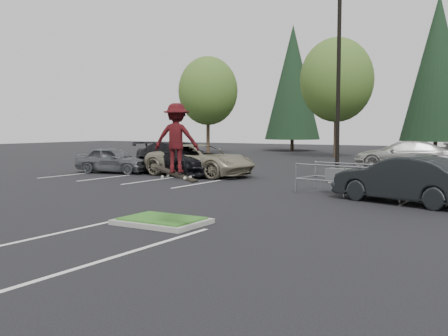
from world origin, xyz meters
The scene contains 15 objects.
ground centered at (0.00, 0.00, 0.00)m, with size 120.00×120.00×0.00m, color black.
grass_median centered at (0.00, 0.00, 0.08)m, with size 2.20×1.60×0.16m.
stall_lines centered at (-1.35, 6.02, 0.00)m, with size 22.62×17.60×0.01m.
light_pole centered at (0.50, 12.00, 4.56)m, with size 0.70×0.60×10.12m.
decid_a centered at (-18.01, 30.03, 5.58)m, with size 5.44×5.44×8.91m.
decid_b centered at (-6.01, 30.53, 6.04)m, with size 5.89×5.89×9.64m.
conif_a centered at (-14.00, 40.00, 7.10)m, with size 5.72×5.72×13.00m.
conif_b centered at (0.00, 40.50, 7.85)m, with size 6.38×6.38×14.50m.
cart_corral centered at (2.05, 8.07, 0.72)m, with size 4.23×2.09×1.15m.
skateboarder centered at (1.20, -1.00, 2.22)m, with size 1.15×0.92×1.77m.
car_l_tan centered at (-6.50, 11.50, 0.80)m, with size 2.67×5.79×1.61m, color gray.
car_l_black centered at (-8.00, 11.50, 0.86)m, with size 2.41×5.92×1.72m, color black.
car_l_grey centered at (-11.50, 10.50, 0.71)m, with size 1.67×4.14×1.41m, color #505458.
car_r_charc centered at (4.50, 7.00, 0.77)m, with size 1.63×4.68×1.54m, color black.
car_far_silver centered at (1.21, 22.00, 0.82)m, with size 2.30×5.66×1.64m, color #AEADA8.
Camera 1 is at (8.23, -10.54, 2.48)m, focal length 42.00 mm.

